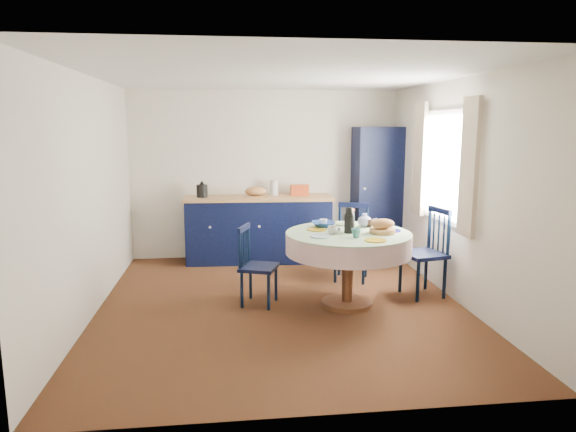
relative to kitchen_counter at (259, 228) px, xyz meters
name	(u,v)px	position (x,y,z in m)	size (l,w,h in m)	color
floor	(281,305)	(0.12, -1.96, -0.49)	(4.50, 4.50, 0.00)	black
ceiling	(281,74)	(0.12, -1.96, 2.01)	(4.50, 4.50, 0.00)	white
wall_back	(265,175)	(0.12, 0.29, 0.76)	(4.00, 0.02, 2.50)	silver
wall_left	(89,197)	(-1.88, -1.96, 0.76)	(0.02, 4.50, 2.50)	silver
wall_right	(458,191)	(2.12, -1.96, 0.76)	(0.02, 4.50, 2.50)	silver
window	(444,165)	(2.08, -1.66, 1.03)	(0.10, 1.74, 1.45)	white
kitchen_counter	(259,228)	(0.00, 0.00, 0.00)	(2.18, 0.76, 1.20)	black
pantry_cabinet	(377,193)	(1.78, 0.04, 0.49)	(0.70, 0.52, 1.96)	black
dining_table	(349,244)	(0.86, -2.06, 0.21)	(1.37, 1.37, 1.11)	#512A17
chair_left	(256,265)	(-0.15, -1.89, -0.04)	(0.49, 0.50, 0.89)	black
chair_far	(352,241)	(1.14, -1.08, 0.01)	(0.56, 0.55, 0.99)	black
chair_right	(427,252)	(1.85, -1.82, 0.03)	(0.53, 0.55, 1.04)	black
mug_a	(333,230)	(0.66, -2.12, 0.38)	(0.11, 0.11, 0.09)	silver
mug_b	(356,233)	(0.87, -2.32, 0.38)	(0.10, 0.10, 0.09)	#317275
mug_c	(369,223)	(1.16, -1.78, 0.39)	(0.12, 0.12, 0.10)	black
mug_d	(324,223)	(0.65, -1.69, 0.38)	(0.09, 0.09, 0.08)	silver
cobalt_bowl	(324,225)	(0.64, -1.75, 0.37)	(0.27, 0.27, 0.07)	navy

